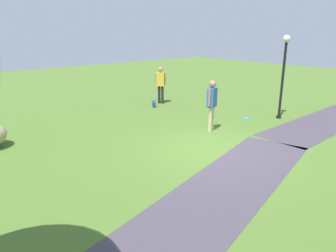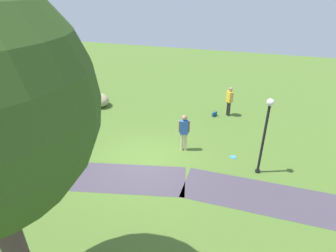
{
  "view_description": "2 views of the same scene",
  "coord_description": "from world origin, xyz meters",
  "px_view_note": "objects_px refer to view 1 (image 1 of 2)",
  "views": [
    {
      "loc": [
        6.96,
        5.75,
        3.47
      ],
      "look_at": [
        1.18,
        -0.84,
        0.8
      ],
      "focal_mm": 34.1,
      "sensor_mm": 36.0,
      "label": 1
    },
    {
      "loc": [
        -4.02,
        9.15,
        6.88
      ],
      "look_at": [
        -0.63,
        -1.13,
        1.28
      ],
      "focal_mm": 29.06,
      "sensor_mm": 36.0,
      "label": 2
    }
  ],
  "objects_px": {
    "lamp_post": "(284,68)",
    "handbag_on_grass": "(154,104)",
    "man_near_boulder": "(212,102)",
    "woman_with_handbag": "(161,82)",
    "frisbee_on_grass": "(246,119)"
  },
  "relations": [
    {
      "from": "man_near_boulder",
      "to": "frisbee_on_grass",
      "type": "relative_size",
      "value": 6.47
    },
    {
      "from": "handbag_on_grass",
      "to": "frisbee_on_grass",
      "type": "relative_size",
      "value": 1.35
    },
    {
      "from": "woman_with_handbag",
      "to": "lamp_post",
      "type": "bearing_deg",
      "value": 109.71
    },
    {
      "from": "woman_with_handbag",
      "to": "frisbee_on_grass",
      "type": "relative_size",
      "value": 6.32
    },
    {
      "from": "handbag_on_grass",
      "to": "lamp_post",
      "type": "bearing_deg",
      "value": 118.24
    },
    {
      "from": "lamp_post",
      "to": "handbag_on_grass",
      "type": "xyz_separation_m",
      "value": [
        2.61,
        -4.86,
        -1.89
      ]
    },
    {
      "from": "handbag_on_grass",
      "to": "frisbee_on_grass",
      "type": "bearing_deg",
      "value": 110.62
    },
    {
      "from": "woman_with_handbag",
      "to": "frisbee_on_grass",
      "type": "xyz_separation_m",
      "value": [
        -0.79,
        4.44,
        -1.02
      ]
    },
    {
      "from": "man_near_boulder",
      "to": "frisbee_on_grass",
      "type": "xyz_separation_m",
      "value": [
        -2.29,
        -0.1,
        -1.05
      ]
    },
    {
      "from": "frisbee_on_grass",
      "to": "woman_with_handbag",
      "type": "bearing_deg",
      "value": -79.85
    },
    {
      "from": "woman_with_handbag",
      "to": "handbag_on_grass",
      "type": "relative_size",
      "value": 4.69
    },
    {
      "from": "woman_with_handbag",
      "to": "man_near_boulder",
      "type": "xyz_separation_m",
      "value": [
        1.5,
        4.54,
        0.03
      ]
    },
    {
      "from": "lamp_post",
      "to": "handbag_on_grass",
      "type": "height_order",
      "value": "lamp_post"
    },
    {
      "from": "man_near_boulder",
      "to": "lamp_post",
      "type": "bearing_deg",
      "value": 168.43
    },
    {
      "from": "man_near_boulder",
      "to": "frisbee_on_grass",
      "type": "bearing_deg",
      "value": -177.41
    }
  ]
}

